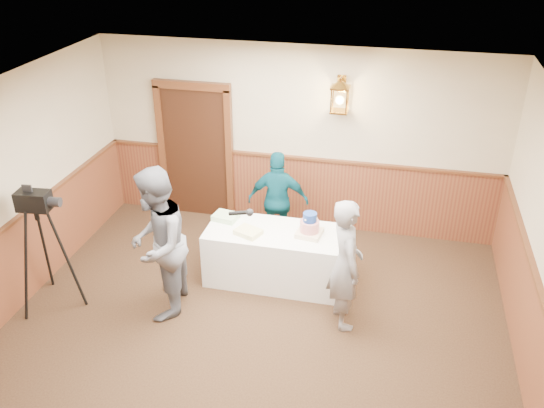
{
  "coord_description": "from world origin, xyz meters",
  "views": [
    {
      "loc": [
        1.42,
        -4.34,
        4.54
      ],
      "look_at": [
        0.02,
        1.7,
        1.25
      ],
      "focal_mm": 38.0,
      "sensor_mm": 36.0,
      "label": 1
    }
  ],
  "objects_px": {
    "display_table": "(275,255)",
    "tiered_cake": "(310,227)",
    "sheet_cake_green": "(226,217)",
    "sheet_cake_yellow": "(248,232)",
    "interviewer": "(157,244)",
    "assistant_p": "(278,201)",
    "baker": "(346,264)",
    "tv_camera_rig": "(46,255)"
  },
  "relations": [
    {
      "from": "baker",
      "to": "assistant_p",
      "type": "height_order",
      "value": "baker"
    },
    {
      "from": "sheet_cake_yellow",
      "to": "assistant_p",
      "type": "relative_size",
      "value": 0.21
    },
    {
      "from": "tiered_cake",
      "to": "interviewer",
      "type": "height_order",
      "value": "interviewer"
    },
    {
      "from": "tiered_cake",
      "to": "assistant_p",
      "type": "height_order",
      "value": "assistant_p"
    },
    {
      "from": "tiered_cake",
      "to": "baker",
      "type": "relative_size",
      "value": 0.21
    },
    {
      "from": "baker",
      "to": "assistant_p",
      "type": "bearing_deg",
      "value": 14.47
    },
    {
      "from": "display_table",
      "to": "tiered_cake",
      "type": "distance_m",
      "value": 0.67
    },
    {
      "from": "assistant_p",
      "to": "tv_camera_rig",
      "type": "relative_size",
      "value": 0.94
    },
    {
      "from": "assistant_p",
      "to": "tv_camera_rig",
      "type": "bearing_deg",
      "value": 32.96
    },
    {
      "from": "display_table",
      "to": "interviewer",
      "type": "height_order",
      "value": "interviewer"
    },
    {
      "from": "tiered_cake",
      "to": "tv_camera_rig",
      "type": "height_order",
      "value": "tv_camera_rig"
    },
    {
      "from": "baker",
      "to": "assistant_p",
      "type": "xyz_separation_m",
      "value": [
        -1.13,
        1.53,
        -0.08
      ]
    },
    {
      "from": "display_table",
      "to": "baker",
      "type": "xyz_separation_m",
      "value": [
        0.98,
        -0.67,
        0.45
      ]
    },
    {
      "from": "tiered_cake",
      "to": "sheet_cake_green",
      "type": "height_order",
      "value": "tiered_cake"
    },
    {
      "from": "sheet_cake_yellow",
      "to": "assistant_p",
      "type": "xyz_separation_m",
      "value": [
        0.17,
        1.01,
        -0.04
      ]
    },
    {
      "from": "assistant_p",
      "to": "tv_camera_rig",
      "type": "xyz_separation_m",
      "value": [
        -2.46,
        -1.99,
        -0.03
      ]
    },
    {
      "from": "assistant_p",
      "to": "tv_camera_rig",
      "type": "distance_m",
      "value": 3.16
    },
    {
      "from": "sheet_cake_yellow",
      "to": "tv_camera_rig",
      "type": "relative_size",
      "value": 0.2
    },
    {
      "from": "tv_camera_rig",
      "to": "baker",
      "type": "bearing_deg",
      "value": 1.19
    },
    {
      "from": "sheet_cake_green",
      "to": "assistant_p",
      "type": "distance_m",
      "value": 0.9
    },
    {
      "from": "tiered_cake",
      "to": "tv_camera_rig",
      "type": "relative_size",
      "value": 0.22
    },
    {
      "from": "sheet_cake_green",
      "to": "interviewer",
      "type": "relative_size",
      "value": 0.17
    },
    {
      "from": "display_table",
      "to": "tv_camera_rig",
      "type": "height_order",
      "value": "tv_camera_rig"
    },
    {
      "from": "tv_camera_rig",
      "to": "sheet_cake_yellow",
      "type": "bearing_deg",
      "value": 16.95
    },
    {
      "from": "sheet_cake_green",
      "to": "interviewer",
      "type": "height_order",
      "value": "interviewer"
    },
    {
      "from": "assistant_p",
      "to": "baker",
      "type": "bearing_deg",
      "value": 120.65
    },
    {
      "from": "interviewer",
      "to": "baker",
      "type": "height_order",
      "value": "interviewer"
    },
    {
      "from": "sheet_cake_green",
      "to": "baker",
      "type": "bearing_deg",
      "value": -25.9
    },
    {
      "from": "display_table",
      "to": "tv_camera_rig",
      "type": "bearing_deg",
      "value": -156.71
    },
    {
      "from": "display_table",
      "to": "tiered_cake",
      "type": "height_order",
      "value": "tiered_cake"
    },
    {
      "from": "tv_camera_rig",
      "to": "interviewer",
      "type": "bearing_deg",
      "value": 0.9
    },
    {
      "from": "baker",
      "to": "tv_camera_rig",
      "type": "relative_size",
      "value": 1.05
    },
    {
      "from": "sheet_cake_yellow",
      "to": "interviewer",
      "type": "bearing_deg",
      "value": -137.87
    },
    {
      "from": "sheet_cake_yellow",
      "to": "interviewer",
      "type": "distance_m",
      "value": 1.21
    },
    {
      "from": "sheet_cake_green",
      "to": "interviewer",
      "type": "xyz_separation_m",
      "value": [
        -0.49,
        -1.11,
        0.17
      ]
    },
    {
      "from": "sheet_cake_green",
      "to": "baker",
      "type": "xyz_separation_m",
      "value": [
        1.7,
        -0.83,
        0.04
      ]
    },
    {
      "from": "baker",
      "to": "sheet_cake_yellow",
      "type": "bearing_deg",
      "value": 46.25
    },
    {
      "from": "sheet_cake_green",
      "to": "tv_camera_rig",
      "type": "height_order",
      "value": "tv_camera_rig"
    },
    {
      "from": "tiered_cake",
      "to": "interviewer",
      "type": "xyz_separation_m",
      "value": [
        -1.65,
        -0.96,
        0.08
      ]
    },
    {
      "from": "sheet_cake_green",
      "to": "tiered_cake",
      "type": "bearing_deg",
      "value": -7.48
    },
    {
      "from": "display_table",
      "to": "sheet_cake_green",
      "type": "height_order",
      "value": "sheet_cake_green"
    },
    {
      "from": "display_table",
      "to": "sheet_cake_yellow",
      "type": "height_order",
      "value": "sheet_cake_yellow"
    }
  ]
}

